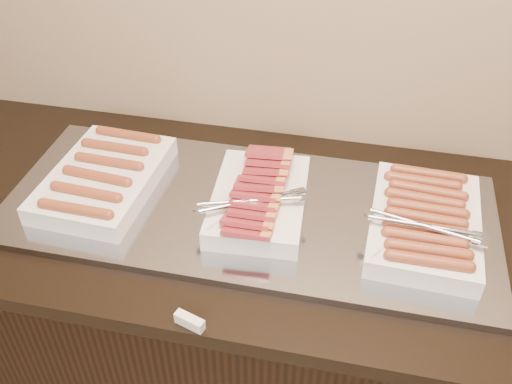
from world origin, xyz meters
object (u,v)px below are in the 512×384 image
(counter, at_px, (256,327))
(dish_right, at_px, (425,222))
(dish_left, at_px, (104,177))
(warming_tray, at_px, (248,210))
(dish_center, at_px, (258,198))

(counter, relative_size, dish_right, 5.49)
(counter, bearing_deg, dish_right, -0.53)
(dish_left, bearing_deg, warming_tray, 2.66)
(dish_left, height_order, dish_center, dish_center)
(counter, xyz_separation_m, warming_tray, (-0.02, 0.00, 0.46))
(counter, relative_size, dish_center, 5.85)
(dish_left, relative_size, dish_center, 1.09)
(counter, relative_size, dish_left, 5.35)
(counter, distance_m, dish_center, 0.50)
(dish_left, distance_m, dish_right, 0.79)
(counter, height_order, dish_left, dish_left)
(dish_center, xyz_separation_m, dish_right, (0.39, 0.00, -0.00))
(counter, height_order, dish_center, dish_center)
(dish_center, height_order, dish_right, dish_center)
(warming_tray, xyz_separation_m, dish_center, (0.03, -0.00, 0.05))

